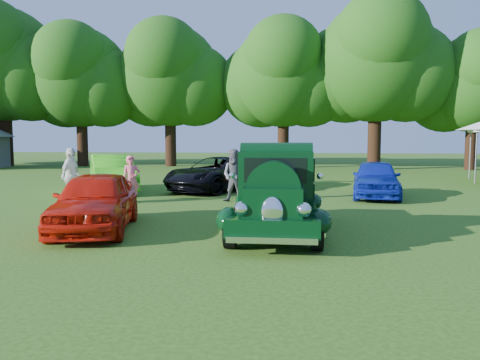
# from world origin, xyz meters

# --- Properties ---
(ground) EXTENTS (120.00, 120.00, 0.00)m
(ground) POSITION_xyz_m (0.00, 0.00, 0.00)
(ground) COLOR #284D11
(ground) RESTS_ON ground
(hero_pickup) EXTENTS (2.28, 4.90, 1.91)m
(hero_pickup) POSITION_xyz_m (1.21, 0.14, 0.83)
(hero_pickup) COLOR black
(hero_pickup) RESTS_ON ground
(red_convertible) EXTENTS (2.53, 4.42, 1.42)m
(red_convertible) POSITION_xyz_m (-3.09, -0.06, 0.71)
(red_convertible) COLOR red
(red_convertible) RESTS_ON ground
(back_car_lime) EXTENTS (3.51, 4.83, 1.52)m
(back_car_lime) POSITION_xyz_m (-5.79, 7.83, 0.76)
(back_car_lime) COLOR green
(back_car_lime) RESTS_ON ground
(back_car_black) EXTENTS (4.52, 5.61, 1.42)m
(back_car_black) POSITION_xyz_m (-1.54, 8.60, 0.71)
(back_car_black) COLOR black
(back_car_black) RESTS_ON ground
(back_car_orange) EXTENTS (2.57, 4.63, 1.27)m
(back_car_orange) POSITION_xyz_m (0.59, 9.94, 0.63)
(back_car_orange) COLOR #E35708
(back_car_orange) RESTS_ON ground
(back_car_blue) EXTENTS (2.18, 4.29, 1.40)m
(back_car_blue) POSITION_xyz_m (4.65, 7.15, 0.70)
(back_car_blue) COLOR #0E209A
(back_car_blue) RESTS_ON ground
(spectator_pink) EXTENTS (0.70, 0.62, 1.62)m
(spectator_pink) POSITION_xyz_m (-3.85, 4.56, 0.81)
(spectator_pink) COLOR #F26376
(spectator_pink) RESTS_ON ground
(spectator_grey) EXTENTS (1.02, 0.88, 1.82)m
(spectator_grey) POSITION_xyz_m (-0.40, 5.20, 0.91)
(spectator_grey) COLOR slate
(spectator_grey) RESTS_ON ground
(spectator_white) EXTENTS (0.46, 1.11, 1.89)m
(spectator_white) POSITION_xyz_m (-5.65, 3.89, 0.95)
(spectator_white) COLOR white
(spectator_white) RESTS_ON ground
(tree_line) EXTENTS (63.36, 10.48, 12.39)m
(tree_line) POSITION_xyz_m (-2.12, 23.99, 6.98)
(tree_line) COLOR black
(tree_line) RESTS_ON ground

